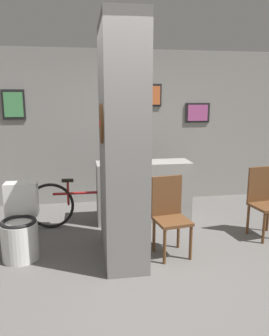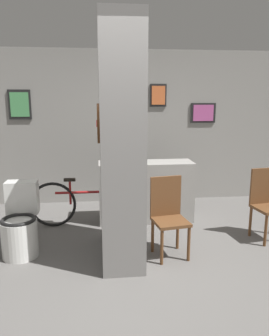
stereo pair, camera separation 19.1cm
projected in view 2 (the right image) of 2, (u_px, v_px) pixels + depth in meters
The scene contains 10 objects.
ground_plane at pixel (134, 277), 3.37m from camera, with size 14.00×14.00×0.00m, color #5B5956.
wall_back at pixel (117, 128), 5.65m from camera, with size 8.00×0.09×2.60m.
pillar_center at pixel (120, 145), 3.59m from camera, with size 0.48×1.05×2.60m.
counter_shelf at pixel (146, 191), 4.87m from camera, with size 1.38×0.44×0.89m.
toilet at pixel (20, 226), 3.81m from camera, with size 0.41×0.57×0.83m.
chair_near_pillar at pixel (168, 214), 3.78m from camera, with size 0.43×0.43×0.92m.
chair_by_doorway at pixel (267, 201), 4.23m from camera, with size 0.42×0.42×0.92m.
bicycle at pixel (88, 202), 4.68m from camera, with size 1.64×0.42×0.70m.
bottle_tall at pixel (134, 156), 4.73m from camera, with size 0.07×0.07×0.28m.
bottle_short at pixel (142, 158), 4.67m from camera, with size 0.08×0.08×0.22m.
Camera 2 is at (-0.32, -3.04, 1.80)m, focal length 35.00 mm.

